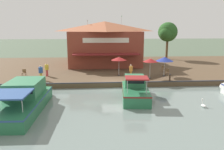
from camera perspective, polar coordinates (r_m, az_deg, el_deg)
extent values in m
plane|color=#4C5B47|center=(24.25, 0.36, -3.50)|extent=(220.00, 220.00, 0.00)
cube|color=brown|center=(34.88, -1.00, 1.87)|extent=(22.00, 56.00, 0.60)
cube|color=#2D2D33|center=(24.17, 0.34, -1.95)|extent=(0.20, 50.40, 0.10)
cube|color=brown|center=(36.80, -1.91, 7.14)|extent=(9.70, 11.14, 5.42)
pyramid|color=#9E5638|center=(36.65, -1.95, 12.61)|extent=(10.19, 11.70, 1.59)
cube|color=maroon|center=(31.12, -1.51, 5.45)|extent=(1.80, 9.47, 0.16)
cube|color=silver|center=(31.82, -1.60, 9.04)|extent=(0.08, 6.69, 0.70)
cylinder|color=silver|center=(36.87, 2.50, 13.33)|extent=(0.06, 0.06, 2.53)
cube|color=#337547|center=(36.73, 2.55, 15.07)|extent=(0.36, 0.03, 0.24)
cylinder|color=silver|center=(36.66, -6.41, 12.72)|extent=(0.06, 0.06, 1.82)
cube|color=#4C4C56|center=(36.50, -6.45, 13.91)|extent=(0.36, 0.03, 0.24)
cylinder|color=#B7B7B7|center=(27.78, 1.81, 2.16)|extent=(0.06, 0.06, 2.24)
cylinder|color=#2D2D33|center=(27.99, 1.79, -0.03)|extent=(0.36, 0.36, 0.06)
cone|color=maroon|center=(27.61, 1.82, 4.32)|extent=(1.94, 1.94, 0.40)
cone|color=white|center=(27.61, 1.82, 4.36)|extent=(1.20, 1.20, 0.32)
sphere|color=white|center=(27.59, 1.82, 4.73)|extent=(0.08, 0.08, 0.08)
cylinder|color=#B7B7B7|center=(28.10, 13.48, 1.97)|extent=(0.06, 0.06, 2.26)
cylinder|color=#2D2D33|center=(28.31, 13.37, -0.22)|extent=(0.36, 0.36, 0.06)
cone|color=navy|center=(27.94, 13.59, 4.09)|extent=(2.14, 2.14, 0.53)
cone|color=white|center=(27.94, 13.59, 4.13)|extent=(1.33, 1.33, 0.42)
sphere|color=white|center=(27.90, 13.62, 4.63)|extent=(0.08, 0.08, 0.08)
cylinder|color=#B7B7B7|center=(26.56, 9.89, 1.56)|extent=(0.06, 0.06, 2.28)
cylinder|color=#2D2D33|center=(26.79, 9.81, -0.77)|extent=(0.36, 0.36, 0.06)
cone|color=maroon|center=(26.39, 9.98, 3.86)|extent=(1.74, 1.74, 0.42)
cone|color=white|center=(26.38, 9.98, 3.90)|extent=(1.08, 1.08, 0.34)
sphere|color=white|center=(26.36, 10.00, 4.31)|extent=(0.08, 0.08, 0.08)
cube|color=brown|center=(30.93, 13.66, 1.15)|extent=(0.05, 0.05, 0.42)
cube|color=brown|center=(30.89, 12.92, 1.17)|extent=(0.05, 0.05, 0.42)
cube|color=brown|center=(31.32, 13.59, 1.29)|extent=(0.05, 0.05, 0.42)
cube|color=brown|center=(31.28, 12.86, 1.31)|extent=(0.05, 0.05, 0.42)
cube|color=brown|center=(31.07, 13.28, 1.62)|extent=(0.52, 0.52, 0.05)
cube|color=brown|center=(31.22, 13.26, 2.09)|extent=(0.13, 0.44, 0.40)
cube|color=brown|center=(29.50, -21.69, 0.09)|extent=(0.04, 0.04, 0.42)
cube|color=brown|center=(29.59, -22.45, 0.07)|extent=(0.04, 0.04, 0.42)
cube|color=brown|center=(29.88, -21.53, 0.25)|extent=(0.04, 0.04, 0.42)
cube|color=brown|center=(29.97, -22.27, 0.23)|extent=(0.04, 0.04, 0.42)
cube|color=brown|center=(29.70, -22.02, 0.56)|extent=(0.47, 0.47, 0.05)
cube|color=brown|center=(29.85, -21.97, 1.06)|extent=(0.08, 0.44, 0.40)
cube|color=brown|center=(28.57, 14.53, 0.20)|extent=(0.05, 0.05, 0.42)
cube|color=brown|center=(28.60, 13.74, 0.26)|extent=(0.05, 0.05, 0.42)
cube|color=brown|center=(28.96, 14.61, 0.36)|extent=(0.05, 0.05, 0.42)
cube|color=brown|center=(28.99, 13.82, 0.41)|extent=(0.05, 0.05, 0.42)
cube|color=brown|center=(28.74, 14.20, 0.72)|extent=(0.58, 0.58, 0.05)
cube|color=brown|center=(28.89, 14.26, 1.23)|extent=(0.21, 0.42, 0.40)
cylinder|color=orange|center=(26.81, 5.05, 0.17)|extent=(0.13, 0.13, 0.78)
cylinder|color=orange|center=(26.93, 4.82, 0.22)|extent=(0.13, 0.13, 0.78)
cylinder|color=orange|center=(26.73, 4.96, 1.66)|extent=(0.46, 0.46, 0.62)
sphere|color=#DBB28E|center=(26.66, 4.98, 2.54)|extent=(0.21, 0.21, 0.21)
cylinder|color=#B23338|center=(28.71, -16.47, 0.54)|extent=(0.13, 0.13, 0.81)
cylinder|color=#B23338|center=(28.63, -16.75, 0.49)|extent=(0.13, 0.13, 0.81)
cylinder|color=gold|center=(28.53, -16.70, 1.94)|extent=(0.47, 0.47, 0.64)
sphere|color=#DBB28E|center=(28.46, -16.75, 2.79)|extent=(0.22, 0.22, 0.22)
cylinder|color=gold|center=(26.74, -18.18, -0.37)|extent=(0.13, 0.13, 0.85)
cylinder|color=gold|center=(26.83, -17.87, -0.31)|extent=(0.13, 0.13, 0.85)
cylinder|color=#2D5193|center=(26.64, -18.13, 1.25)|extent=(0.49, 0.49, 0.67)
sphere|color=#DBB28E|center=(26.56, -18.19, 2.20)|extent=(0.23, 0.23, 0.23)
cube|color=#287047|center=(20.44, 6.06, -4.81)|extent=(5.50, 2.81, 1.06)
ellipsoid|color=#287047|center=(22.98, 5.55, -2.87)|extent=(2.07, 2.36, 1.06)
cube|color=maroon|center=(20.31, 6.09, -3.60)|extent=(5.57, 2.85, 0.10)
cube|color=#337A51|center=(21.08, 5.93, -1.46)|extent=(2.25, 2.04, 0.94)
cube|color=black|center=(20.06, 6.15, -1.82)|extent=(0.21, 1.62, 0.33)
cube|color=maroon|center=(18.78, 6.48, -0.77)|extent=(1.80, 2.11, 0.11)
cylinder|color=silver|center=(18.55, 9.05, -2.98)|extent=(0.05, 0.05, 1.24)
cylinder|color=silver|center=(18.41, 4.04, -2.97)|extent=(0.05, 0.05, 1.24)
cube|color=#287047|center=(18.72, -22.78, -7.44)|extent=(7.88, 3.36, 1.00)
ellipsoid|color=#287047|center=(22.25, -19.41, -4.12)|extent=(2.82, 3.10, 1.00)
cube|color=#2D4C84|center=(18.59, -22.88, -6.22)|extent=(7.97, 3.41, 0.10)
cube|color=#337A51|center=(19.64, -21.70, -3.06)|extent=(3.44, 2.63, 1.22)
cube|color=black|center=(18.09, -23.42, -3.97)|extent=(0.11, 2.24, 0.43)
cube|color=#2D4C84|center=(16.64, -25.33, -4.51)|extent=(2.65, 2.78, 0.11)
cylinder|color=silver|center=(15.70, -22.42, -7.21)|extent=(0.05, 0.05, 1.04)
cylinder|color=silver|center=(22.34, -19.33, -1.92)|extent=(0.09, 2.56, 0.04)
cylinder|color=#473323|center=(25.63, 14.87, -0.74)|extent=(0.18, 0.18, 0.81)
cylinder|color=#2D2D33|center=(25.54, 14.92, 0.19)|extent=(0.22, 0.22, 0.04)
ellipsoid|color=white|center=(19.92, 22.83, -7.43)|extent=(0.60, 0.38, 0.24)
cylinder|color=white|center=(19.98, 22.54, -6.38)|extent=(0.07, 0.07, 0.40)
sphere|color=white|center=(19.93, 22.56, -5.83)|extent=(0.10, 0.10, 0.10)
cone|color=orange|center=(19.98, 22.44, -5.77)|extent=(0.07, 0.05, 0.04)
cylinder|color=brown|center=(44.08, 14.13, 6.57)|extent=(0.44, 0.44, 3.81)
sphere|color=#285623|center=(43.90, 14.36, 10.84)|extent=(3.69, 3.69, 3.69)
sphere|color=#285623|center=(43.03, 13.93, 10.35)|extent=(2.58, 2.58, 2.58)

